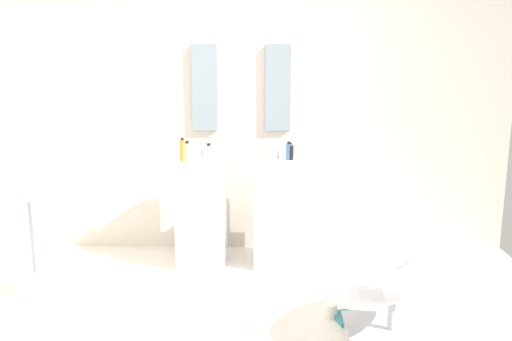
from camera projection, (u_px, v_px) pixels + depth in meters
The scene contains 16 objects.
ground_plane at pixel (232, 333), 3.56m from camera, with size 4.80×3.60×0.04m, color silver.
rear_partition at pixel (242, 107), 4.91m from camera, with size 4.80×0.10×2.60m, color beige.
pedestal_sink_left at pixel (202, 211), 4.64m from camera, with size 0.42×0.42×1.00m.
pedestal_sink_right at pixel (278, 212), 4.63m from camera, with size 0.42×0.42×1.00m.
vanity_mirror_left at pixel (204, 88), 4.81m from camera, with size 0.22×0.03×0.75m, color #8C9EA8.
vanity_mirror_right at pixel (278, 88), 4.80m from camera, with size 0.22×0.03×0.75m, color #8C9EA8.
lounge_chair at pixel (393, 286), 3.39m from camera, with size 1.10×1.10×0.65m.
towel_rack at pixel (52, 220), 3.82m from camera, with size 0.37×0.22×0.95m.
area_rug at pixel (336, 328), 3.58m from camera, with size 1.06×0.67×0.01m, color white.
magazine_teal at pixel (350, 317), 3.68m from camera, with size 0.20×0.20×0.03m, color teal.
coffee_mug at pixel (331, 311), 3.71m from camera, with size 0.09×0.09×0.10m, color white.
soap_bottle_white at pixel (209, 152), 4.63m from camera, with size 0.06×0.06×0.13m.
soap_bottle_blue at pixel (289, 151), 4.57m from camera, with size 0.05×0.05×0.15m.
soap_bottle_clear at pixel (187, 152), 4.52m from camera, with size 0.05×0.05×0.16m.
soap_bottle_black at pixel (290, 152), 4.56m from camera, with size 0.05×0.05×0.14m.
soap_bottle_amber at pixel (183, 150), 4.48m from camera, with size 0.05×0.05×0.20m.
Camera 1 is at (0.22, -3.27, 1.75)m, focal length 38.36 mm.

